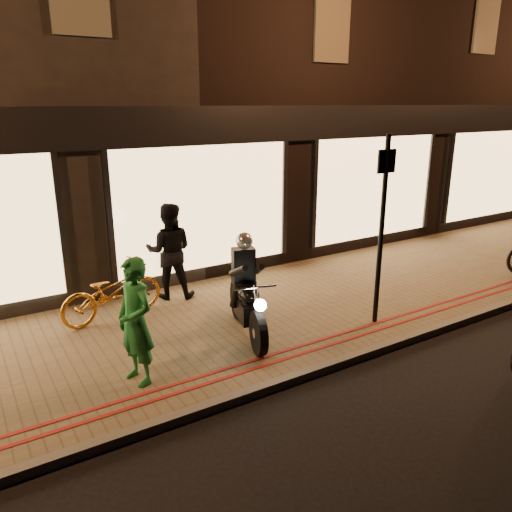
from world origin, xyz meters
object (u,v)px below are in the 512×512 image
(motorcycle, at_px, (247,296))
(sign_post, at_px, (382,222))
(bicycle_gold, at_px, (112,292))
(person_green, at_px, (136,322))

(motorcycle, height_order, sign_post, sign_post)
(motorcycle, xyz_separation_m, sign_post, (2.01, -0.73, 1.06))
(bicycle_gold, bearing_deg, motorcycle, -146.78)
(person_green, bearing_deg, sign_post, 70.06)
(motorcycle, height_order, person_green, person_green)
(sign_post, distance_m, person_green, 3.99)
(bicycle_gold, bearing_deg, sign_post, -134.20)
(motorcycle, height_order, bicycle_gold, motorcycle)
(motorcycle, distance_m, bicycle_gold, 2.29)
(motorcycle, relative_size, person_green, 1.15)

